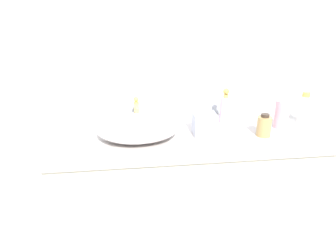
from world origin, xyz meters
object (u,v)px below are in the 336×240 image
Objects in this scene: sink_basin at (138,127)px; candle_jar at (83,132)px; tissue_box at (205,123)px; lotion_bottle at (304,109)px; spray_can at (282,114)px; perfume_bottle at (264,126)px; soap_dispenser at (225,108)px.

sink_basin is 0.28m from candle_jar.
lotion_bottle is at bearing 9.40° from tissue_box.
lotion_bottle is 1.06× the size of spray_can.
lotion_bottle reaches higher than tissue_box.
lotion_bottle reaches higher than sink_basin.
spray_can is 1.04m from candle_jar.
lotion_bottle is 3.08× the size of candle_jar.
sink_basin is at bearing 175.33° from perfume_bottle.
candle_jar is at bearing -177.92° from lotion_bottle.
tissue_box is at bearing -134.13° from soap_dispenser.
soap_dispenser reaches higher than candle_jar.
sink_basin is 2.43× the size of spray_can.
spray_can reaches higher than perfume_bottle.
soap_dispenser is at bearing 45.87° from tissue_box.
lotion_bottle is 0.17m from spray_can.
candle_jar is (-0.27, 0.06, -0.03)m from sink_basin.
perfume_bottle is 0.69× the size of spray_can.
sink_basin is at bearing -179.73° from tissue_box.
soap_dispenser is 1.70× the size of perfume_bottle.
spray_can reaches higher than sink_basin.
lotion_bottle is (0.92, 0.10, 0.03)m from sink_basin.
perfume_bottle is 0.91m from candle_jar.
spray_can is at bearing 34.53° from perfume_bottle.
sink_basin is at bearing -11.56° from candle_jar.
sink_basin is 2.05× the size of soap_dispenser.
lotion_bottle is at bearing -8.34° from soap_dispenser.
tissue_box reaches higher than candle_jar.
soap_dispenser is at bearing 18.28° from sink_basin.
candle_jar is at bearing 168.44° from sink_basin.
soap_dispenser is 1.11× the size of lotion_bottle.
candle_jar is at bearing 173.23° from perfume_bottle.
perfume_bottle is (0.63, -0.05, -0.00)m from sink_basin.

